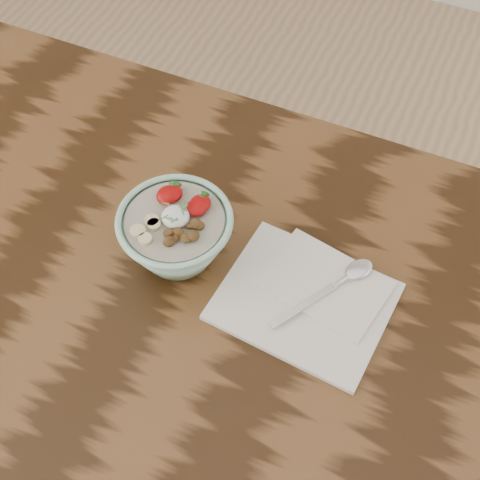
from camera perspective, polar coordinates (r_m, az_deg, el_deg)
name	(u,v)px	position (r cm, az deg, el deg)	size (l,w,h in cm)	color
table	(151,322)	(109.22, -7.62, -6.99)	(160.00, 90.00, 75.00)	black
breakfast_bowl	(176,234)	(99.41, -5.45, 0.55)	(17.15, 17.15, 11.37)	#A2DABD
napkin	(309,298)	(99.55, 5.88, -4.91)	(25.88, 22.20, 1.49)	white
spoon	(345,278)	(100.49, 8.97, -3.24)	(11.56, 17.23, 0.99)	silver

